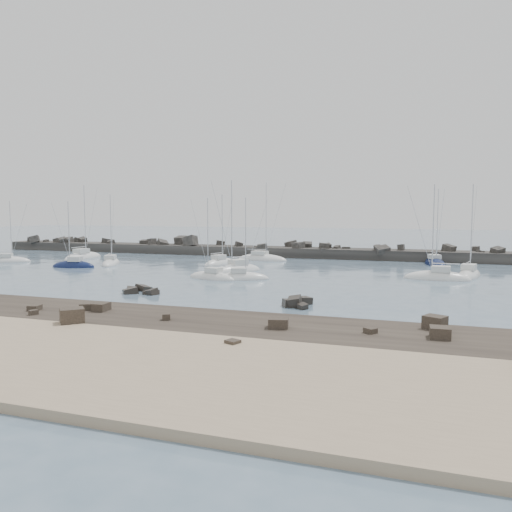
# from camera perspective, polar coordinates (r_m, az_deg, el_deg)

# --- Properties ---
(ground) EXTENTS (400.00, 400.00, 0.00)m
(ground) POSITION_cam_1_polar(r_m,az_deg,el_deg) (61.37, -5.41, -3.13)
(ground) COLOR slate
(ground) RESTS_ON ground
(rock_shelf) EXTENTS (140.00, 12.07, 1.93)m
(rock_shelf) POSITION_cam_1_polar(r_m,az_deg,el_deg) (42.52, -17.62, -7.05)
(rock_shelf) COLOR #2B241E
(rock_shelf) RESTS_ON ground
(rock_cluster_near) EXTENTS (4.73, 4.14, 1.77)m
(rock_cluster_near) POSITION_cam_1_polar(r_m,az_deg,el_deg) (55.90, -13.06, -4.06)
(rock_cluster_near) COLOR black
(rock_cluster_near) RESTS_ON ground
(rock_cluster_far) EXTENTS (2.83, 4.01, 1.72)m
(rock_cluster_far) POSITION_cam_1_polar(r_m,az_deg,el_deg) (46.85, 4.61, -5.45)
(rock_cluster_far) COLOR black
(rock_cluster_far) RESTS_ON ground
(breakwater) EXTENTS (115.00, 7.31, 5.49)m
(breakwater) POSITION_cam_1_polar(r_m,az_deg,el_deg) (99.37, -0.70, 0.25)
(breakwater) COLOR #292724
(breakwater) RESTS_ON ground
(sailboat_0) EXTENTS (7.28, 5.63, 11.43)m
(sailboat_0) POSITION_cam_1_polar(r_m,az_deg,el_deg) (96.34, -26.45, -0.55)
(sailboat_0) COLOR white
(sailboat_0) RESTS_ON ground
(sailboat_1) EXTENTS (3.43, 9.39, 14.70)m
(sailboat_1) POSITION_cam_1_polar(r_m,az_deg,el_deg) (98.18, -19.15, -0.19)
(sailboat_1) COLOR white
(sailboat_1) RESTS_ON ground
(sailboat_2) EXTENTS (7.24, 3.39, 11.33)m
(sailboat_2) POSITION_cam_1_polar(r_m,az_deg,el_deg) (83.44, -20.14, -1.12)
(sailboat_2) COLOR #0F1A41
(sailboat_2) RESTS_ON ground
(sailboat_3) EXTENTS (4.25, 8.22, 12.58)m
(sailboat_3) POSITION_cam_1_polar(r_m,az_deg,el_deg) (82.39, -4.13, -0.90)
(sailboat_3) COLOR white
(sailboat_3) RESTS_ON ground
(sailboat_4) EXTENTS (9.85, 4.22, 14.94)m
(sailboat_4) POSITION_cam_1_polar(r_m,az_deg,el_deg) (89.76, 0.70, -0.39)
(sailboat_4) COLOR white
(sailboat_4) RESTS_ON ground
(sailboat_5) EXTENTS (7.47, 3.96, 11.42)m
(sailboat_5) POSITION_cam_1_polar(r_m,az_deg,el_deg) (65.29, -5.09, -2.51)
(sailboat_5) COLOR white
(sailboat_5) RESTS_ON ground
(sailboat_6) EXTENTS (6.93, 9.14, 14.30)m
(sailboat_6) POSITION_cam_1_polar(r_m,az_deg,el_deg) (72.16, -2.31, -1.74)
(sailboat_6) COLOR white
(sailboat_6) RESTS_ON ground
(sailboat_7) EXTENTS (7.49, 4.69, 11.45)m
(sailboat_7) POSITION_cam_1_polar(r_m,az_deg,el_deg) (64.64, -1.71, -2.57)
(sailboat_7) COLOR white
(sailboat_7) RESTS_ON ground
(sailboat_8) EXTENTS (4.58, 8.84, 13.43)m
(sailboat_8) POSITION_cam_1_polar(r_m,az_deg,el_deg) (87.22, 19.77, -0.86)
(sailboat_8) COLOR #0F1A41
(sailboat_8) RESTS_ON ground
(sailboat_9) EXTENTS (8.40, 2.88, 13.32)m
(sailboat_9) POSITION_cam_1_polar(r_m,az_deg,el_deg) (68.55, 20.01, -2.42)
(sailboat_9) COLOR white
(sailboat_9) RESTS_ON ground
(sailboat_10) EXTENTS (4.46, 8.83, 13.50)m
(sailboat_10) POSITION_cam_1_polar(r_m,az_deg,el_deg) (72.96, 23.16, -2.09)
(sailboat_10) COLOR white
(sailboat_10) RESTS_ON ground
(sailboat_13) EXTENTS (5.33, 8.18, 12.53)m
(sailboat_13) POSITION_cam_1_polar(r_m,az_deg,el_deg) (85.77, -16.24, -0.85)
(sailboat_13) COLOR white
(sailboat_13) RESTS_ON ground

